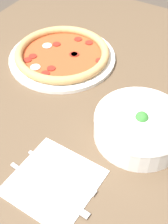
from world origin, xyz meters
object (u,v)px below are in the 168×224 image
Objects in this scene: fork at (60,171)px; knife at (44,186)px; pizza at (62,55)px; bowl at (140,125)px.

knife is at bearing -93.22° from fork.
fork is (0.37, 0.24, -0.01)m from pizza.
fork is (0.20, -0.11, -0.03)m from bowl.
pizza is at bearing -116.58° from bowl.
fork is at bearing 86.78° from knife.
bowl is (0.17, 0.34, 0.02)m from pizza.
fork and knife have the same top height.
bowl is 1.19× the size of fork.
pizza reaches higher than fork.
bowl reaches higher than pizza.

